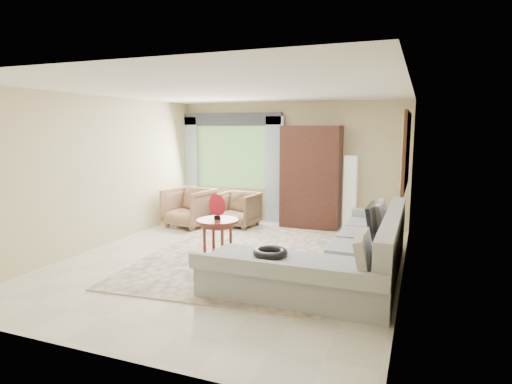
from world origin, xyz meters
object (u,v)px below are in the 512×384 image
at_px(tv_screen, 372,221).
at_px(sectional_sofa, 346,259).
at_px(armchair_right, 238,209).
at_px(potted_plant, 199,205).
at_px(floor_lamp, 350,193).
at_px(armchair_left, 189,207).
at_px(armoire, 311,177).
at_px(coffee_table, 218,239).

bearing_deg(tv_screen, sectional_sofa, -115.58).
height_order(armchair_right, potted_plant, armchair_right).
bearing_deg(tv_screen, floor_lamp, 106.26).
distance_m(armchair_left, potted_plant, 0.89).
distance_m(tv_screen, armchair_left, 4.14).
xyz_separation_m(sectional_sofa, armchair_left, (-3.60, 1.99, 0.12)).
distance_m(armchair_left, armchair_right, 1.02).
distance_m(sectional_sofa, floor_lamp, 3.03).
bearing_deg(tv_screen, armchair_left, 159.71).
bearing_deg(armchair_right, floor_lamp, 21.31).
bearing_deg(floor_lamp, armchair_right, -164.80).
bearing_deg(potted_plant, tv_screen, -29.09).
xyz_separation_m(potted_plant, armoire, (2.60, 0.06, 0.76)).
relative_size(potted_plant, armoire, 0.27).
height_order(tv_screen, coffee_table, tv_screen).
xyz_separation_m(armchair_right, armoire, (1.42, 0.54, 0.69)).
bearing_deg(armchair_left, armoire, 31.68).
bearing_deg(floor_lamp, tv_screen, -73.74).
height_order(coffee_table, potted_plant, coffee_table).
distance_m(coffee_table, armchair_right, 2.33).
bearing_deg(armoire, coffee_table, -105.66).
bearing_deg(armoire, sectional_sofa, -66.94).
bearing_deg(armchair_left, floor_lamp, 27.68).
relative_size(potted_plant, floor_lamp, 0.38).
bearing_deg(floor_lamp, armchair_left, -162.98).
height_order(sectional_sofa, armchair_left, sectional_sofa).
bearing_deg(armchair_right, tv_screen, -25.50).
distance_m(sectional_sofa, armchair_right, 3.55).
height_order(armchair_left, floor_lamp, floor_lamp).
xyz_separation_m(sectional_sofa, armoire, (-1.23, 2.90, 0.77)).
relative_size(coffee_table, floor_lamp, 0.43).
distance_m(tv_screen, coffee_table, 2.35).
bearing_deg(sectional_sofa, coffee_table, 176.75).
distance_m(tv_screen, armchair_right, 3.45).
distance_m(coffee_table, floor_lamp, 3.28).
bearing_deg(sectional_sofa, armchair_left, 151.11).
height_order(tv_screen, armoire, armoire).
bearing_deg(potted_plant, sectional_sofa, -36.51).
relative_size(sectional_sofa, armoire, 1.65).
height_order(coffee_table, armchair_left, armchair_left).
distance_m(coffee_table, armchair_left, 2.46).
distance_m(sectional_sofa, armchair_left, 4.12).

